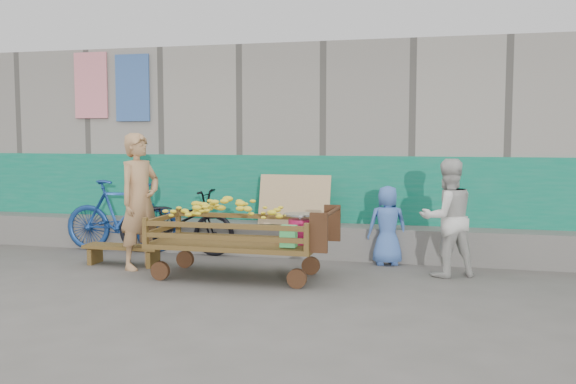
% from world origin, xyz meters
% --- Properties ---
extents(ground, '(80.00, 80.00, 0.00)m').
position_xyz_m(ground, '(0.00, 0.00, 0.00)').
color(ground, '#53514B').
rests_on(ground, ground).
extents(building_wall, '(12.00, 3.50, 3.00)m').
position_xyz_m(building_wall, '(-0.00, 4.05, 1.47)').
color(building_wall, gray).
rests_on(building_wall, ground).
extents(banana_cart, '(2.16, 0.99, 0.92)m').
position_xyz_m(banana_cart, '(-0.10, 0.82, 0.62)').
color(banana_cart, '#4F3917').
rests_on(banana_cart, ground).
extents(bench, '(1.04, 0.31, 0.26)m').
position_xyz_m(bench, '(-1.73, 1.15, 0.19)').
color(bench, '#4F3917').
rests_on(bench, ground).
extents(vendor_man, '(0.59, 0.73, 1.72)m').
position_xyz_m(vendor_man, '(-1.42, 1.02, 0.86)').
color(vendor_man, tan).
rests_on(vendor_man, ground).
extents(woman, '(0.86, 0.79, 1.41)m').
position_xyz_m(woman, '(2.36, 1.51, 0.71)').
color(woman, silver).
rests_on(woman, ground).
extents(child, '(0.58, 0.45, 1.04)m').
position_xyz_m(child, '(1.60, 2.02, 0.52)').
color(child, '#436BBC').
rests_on(child, ground).
extents(bicycle_dark, '(1.77, 0.63, 0.93)m').
position_xyz_m(bicycle_dark, '(-1.40, 2.05, 0.46)').
color(bicycle_dark, black).
rests_on(bicycle_dark, ground).
extents(bicycle_blue, '(1.76, 0.61, 1.04)m').
position_xyz_m(bicycle_blue, '(-2.24, 2.05, 0.52)').
color(bicycle_blue, navy).
rests_on(bicycle_blue, ground).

